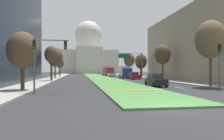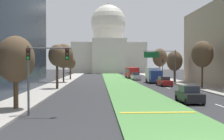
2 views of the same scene
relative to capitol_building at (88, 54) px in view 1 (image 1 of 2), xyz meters
The scene contains 25 objects.
ground_plane 58.78m from the capitol_building, 90.00° to the right, with size 260.00×260.00×0.00m, color #2B2B2D.
grass_median 64.49m from the capitol_building, 90.00° to the right, with size 6.45×104.92×0.14m, color #4C8442.
median_curb_nose 106.92m from the capitol_building, 90.00° to the right, with size 5.81×0.50×0.04m, color gold.
lane_dashes_right 70.90m from the capitol_building, 84.47° to the right, with size 0.16×64.98×0.01m.
sidewalk_left 71.28m from the capitol_building, 100.02° to the right, with size 4.00×104.92×0.15m, color #9E9991.
sidewalk_right 71.28m from the capitol_building, 79.98° to the right, with size 4.00×104.92×0.15m, color #9E9991.
midrise_block_right 87.87m from the capitol_building, 75.35° to the right, with size 15.90×34.98×14.25m, color tan.
capitol_building is the anchor object (origin of this frame).
traffic_light_near_left 106.89m from the capitol_building, 94.79° to the right, with size 3.34×0.35×5.20m.
traffic_light_near_right 106.59m from the capitol_building, 84.74° to the right, with size 0.28×0.35×5.20m.
traffic_light_far_right 67.72m from the capitol_building, 81.67° to the right, with size 0.28×0.35×5.20m.
overhead_guide_sign 76.73m from the capitol_building, 84.31° to the right, with size 6.24×0.20×6.50m.
street_tree_left_near 104.64m from the capitol_building, 96.27° to the right, with size 3.13×3.13×6.21m.
street_tree_right_near 103.24m from the capitol_building, 83.96° to the right, with size 3.84×3.84×8.46m.
street_tree_left_mid 85.51m from the capitol_building, 97.31° to the right, with size 2.65×2.65×6.86m.
street_tree_right_mid 85.85m from the capitol_building, 82.15° to the right, with size 3.33×3.33×7.50m.
street_tree_left_far 71.56m from the capitol_building, 99.44° to the right, with size 4.00×4.00×8.02m.
street_tree_right_far 71.88m from the capitol_building, 80.94° to the right, with size 3.30×3.30×6.58m.
street_tree_left_distant 59.97m from the capitol_building, 101.18° to the right, with size 2.58×2.58×5.92m.
street_tree_right_distant 59.10m from the capitol_building, 79.12° to the right, with size 3.71×3.71×7.86m.
sedan_lead_stopped 100.82m from the capitol_building, 87.43° to the right, with size 1.85×4.21×1.73m.
sedan_midblock 80.27m from the capitol_building, 84.94° to the right, with size 2.01×4.67×1.67m.
sedan_distant 62.42m from the capitol_building, 85.92° to the right, with size 2.09×4.26×1.86m.
box_truck_delivery 72.22m from the capitol_building, 84.61° to the right, with size 2.40×6.40×3.20m.
city_bus 54.09m from the capitol_building, 85.16° to the right, with size 2.62×11.00×2.95m.
Camera 1 is at (-5.59, -11.19, 2.24)m, focal length 34.10 mm.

